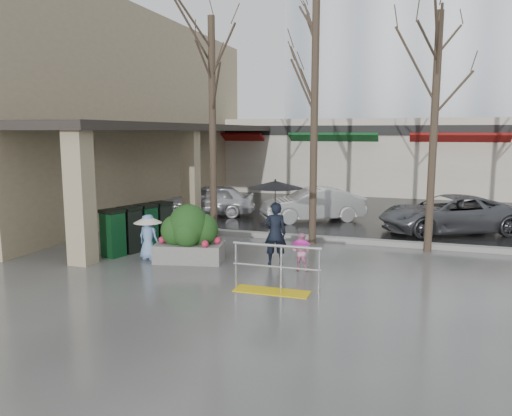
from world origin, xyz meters
The scene contains 21 objects.
ground centered at (0.00, 0.00, 0.00)m, with size 120.00×120.00×0.00m, color #51514F.
street_asphalt centered at (0.00, 22.00, 0.01)m, with size 120.00×36.00×0.01m, color black.
curb centered at (0.00, 4.00, 0.07)m, with size 120.00×0.30×0.15m, color gray.
near_building centered at (-9.00, 8.00, 4.00)m, with size 6.00×18.00×8.00m, color tan.
canopy_slab centered at (-4.80, 8.00, 3.62)m, with size 2.80×18.00×0.25m, color #2D2823.
pillar_front centered at (-3.90, -0.50, 1.75)m, with size 0.55×0.55×3.50m, color tan.
pillar_back centered at (-3.90, 6.00, 1.75)m, with size 0.55×0.55×3.50m, color tan.
storefront_row centered at (2.00, 17.97, 2.01)m, with size 34.00×6.74×4.00m.
office_tower centered at (4.00, 30.00, 12.50)m, with size 18.00×12.00×25.00m, color #8C99A8.
handrail centered at (1.36, -1.20, 0.38)m, with size 1.90×0.50×1.03m.
tree_west centered at (-2.00, 3.60, 5.08)m, with size 3.20×3.20×6.80m.
tree_midwest centered at (1.20, 3.60, 5.23)m, with size 3.20×3.20×7.00m.
tree_mideast centered at (4.50, 3.60, 4.86)m, with size 3.20×3.20×6.50m.
woman centered at (0.77, 0.94, 1.41)m, with size 1.38×1.38×2.18m.
child_pink centered at (1.52, 0.62, 0.52)m, with size 0.45×0.45×0.92m.
child_blue centered at (-2.55, 0.44, 0.73)m, with size 0.75×0.75×1.20m.
planter centered at (-1.41, 0.54, 0.72)m, with size 1.86×1.18×1.51m.
news_boxes centered at (-3.33, 1.25, 0.64)m, with size 1.19×2.35×1.29m.
car_a centered at (-3.76, 7.32, 0.63)m, with size 1.49×3.70×1.26m, color silver.
car_b centered at (0.45, 7.40, 0.63)m, with size 1.33×3.82×1.26m, color silver.
car_c centered at (5.18, 6.59, 0.63)m, with size 2.09×4.53×1.26m, color #54565B.
Camera 1 is at (4.06, -10.94, 3.35)m, focal length 35.00 mm.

